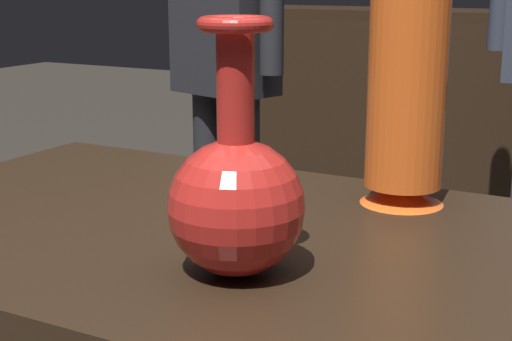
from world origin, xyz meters
TOP-DOWN VIEW (x-y plane):
  - vase_centerpiece at (0.02, -0.13)m, footprint 0.15×0.15m
  - vase_tall_behind at (0.09, 0.22)m, footprint 0.12×0.12m
  - visitor_near_left at (-0.80, 1.24)m, footprint 0.45×0.27m

SIDE VIEW (x-z plane):
  - vase_centerpiece at x=0.02m, z-range 0.75..1.02m
  - visitor_near_left at x=-0.80m, z-range 0.13..1.68m
  - vase_tall_behind at x=0.09m, z-range 0.80..1.16m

